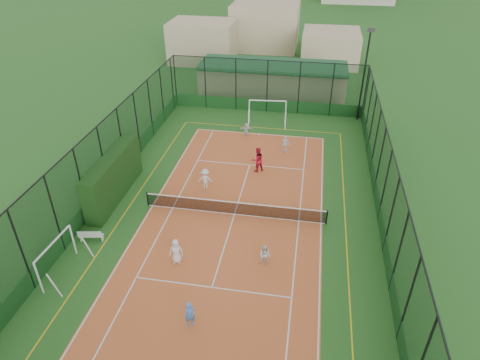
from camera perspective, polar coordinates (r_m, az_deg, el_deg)
The scene contains 18 objects.
ground at distance 27.50m, azimuth -0.74°, elevation -4.60°, with size 300.00×300.00×0.00m, color #276020.
court_slab at distance 27.50m, azimuth -0.74°, elevation -4.59°, with size 11.17×23.97×0.01m, color #C15F2B.
tennis_net at distance 27.19m, azimuth -0.75°, elevation -3.70°, with size 11.67×0.12×1.06m, color black, non-canonical shape.
perimeter_fence at distance 26.08m, azimuth -0.78°, elevation -0.19°, with size 18.12×34.12×5.00m, color black, non-canonical shape.
floodlight_ne at distance 40.43m, azimuth 16.17°, elevation 13.15°, with size 0.60×0.26×8.25m, color black, non-canonical shape.
clubhouse at distance 46.30m, azimuth 4.35°, elevation 13.31°, with size 15.20×7.20×3.15m, color tan, non-canonical shape.
hedge_left at distance 29.62m, azimuth -16.50°, elevation 0.41°, with size 1.04×6.96×3.04m, color black.
white_bench at distance 26.69m, azimuth -19.22°, elevation -6.96°, with size 1.42×0.39×0.80m, color white, non-canonical shape.
futsal_goal_near at distance 24.81m, azimuth -23.23°, elevation -9.52°, with size 0.91×3.14×2.02m, color white, non-canonical shape.
futsal_goal_far at distance 39.21m, azimuth 3.66°, elevation 9.02°, with size 3.40×0.99×2.19m, color white, non-canonical shape.
child_near_left at distance 23.88m, azimuth -8.52°, elevation -9.35°, with size 0.73×0.48×1.50m, color white.
child_near_mid at distance 20.80m, azimuth -6.68°, elevation -17.36°, with size 0.51×0.33×1.39m, color #4E88DE.
child_near_right at distance 23.56m, azimuth 3.34°, elevation -9.99°, with size 0.63×0.49×1.30m, color silver.
child_far_left at distance 29.66m, azimuth -4.65°, elevation 0.13°, with size 0.99×0.57×1.53m, color silver.
child_far_right at distance 34.39m, azimuth 6.07°, elevation 4.77°, with size 0.86×0.36×1.46m, color white.
child_far_back at distance 37.04m, azimuth 0.82°, elevation 6.77°, with size 1.06×0.34×1.15m, color silver.
coach at distance 31.56m, azimuth 2.34°, elevation 2.73°, with size 0.93×0.72×1.91m, color #B51328.
tennis_balls at distance 28.71m, azimuth -0.62°, elevation -2.71°, with size 6.26×1.72×0.07m.
Camera 1 is at (4.13, -21.65, 16.44)m, focal length 32.00 mm.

